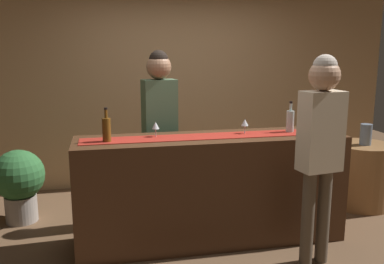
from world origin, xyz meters
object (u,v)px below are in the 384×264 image
at_px(wine_glass_mid_counter, 245,123).
at_px(bartender, 160,116).
at_px(wine_glass_near_customer, 320,123).
at_px(wine_bottle_amber, 107,129).
at_px(customer_sipping, 321,137).
at_px(vase_on_side_table, 366,134).
at_px(wine_glass_far_end, 156,126).
at_px(wine_bottle_clear, 290,121).
at_px(round_side_table, 362,175).
at_px(potted_plant_tall, 19,181).

height_order(wine_glass_mid_counter, bartender, bartender).
bearing_deg(bartender, wine_glass_near_customer, 145.14).
relative_size(wine_glass_mid_counter, bartender, 0.08).
relative_size(wine_bottle_amber, customer_sipping, 0.17).
bearing_deg(vase_on_side_table, wine_glass_near_customer, -147.09).
xyz_separation_m(wine_bottle_amber, wine_glass_mid_counter, (1.29, 0.08, -0.01)).
relative_size(wine_glass_far_end, customer_sipping, 0.08).
height_order(wine_bottle_clear, customer_sipping, customer_sipping).
relative_size(bartender, customer_sipping, 1.02).
distance_m(wine_bottle_amber, wine_bottle_clear, 1.74).
xyz_separation_m(wine_glass_mid_counter, wine_glass_far_end, (-0.85, 0.03, 0.00)).
xyz_separation_m(wine_glass_far_end, customer_sipping, (1.27, -0.69, -0.02)).
xyz_separation_m(wine_glass_mid_counter, vase_on_side_table, (1.61, 0.44, -0.27)).
relative_size(wine_bottle_clear, round_side_table, 0.41).
xyz_separation_m(wine_glass_near_customer, round_side_table, (0.92, 0.62, -0.76)).
bearing_deg(vase_on_side_table, wine_bottle_amber, -169.72).
xyz_separation_m(wine_bottle_amber, wine_glass_far_end, (0.44, 0.11, -0.01)).
bearing_deg(potted_plant_tall, customer_sipping, -29.08).
height_order(wine_bottle_clear, wine_glass_near_customer, wine_bottle_clear).
bearing_deg(wine_glass_mid_counter, wine_bottle_amber, -176.27).
relative_size(vase_on_side_table, potted_plant_tall, 0.31).
distance_m(bartender, round_side_table, 2.48).
distance_m(customer_sipping, vase_on_side_table, 1.64).
relative_size(wine_bottle_amber, wine_glass_mid_counter, 2.10).
relative_size(wine_bottle_clear, wine_glass_far_end, 2.10).
height_order(wine_glass_mid_counter, round_side_table, wine_glass_mid_counter).
relative_size(wine_glass_near_customer, bartender, 0.08).
bearing_deg(wine_bottle_clear, round_side_table, 22.72).
relative_size(wine_bottle_clear, vase_on_side_table, 1.26).
bearing_deg(vase_on_side_table, potted_plant_tall, 174.62).
bearing_deg(customer_sipping, wine_bottle_amber, 152.72).
height_order(bartender, customer_sipping, bartender).
relative_size(wine_glass_near_customer, round_side_table, 0.19).
height_order(bartender, potted_plant_tall, bartender).
distance_m(wine_glass_far_end, round_side_table, 2.62).
relative_size(wine_bottle_amber, vase_on_side_table, 1.26).
distance_m(wine_glass_near_customer, round_side_table, 1.35).
xyz_separation_m(wine_glass_near_customer, vase_on_side_table, (0.92, 0.59, -0.27)).
height_order(wine_bottle_amber, potted_plant_tall, wine_bottle_amber).
bearing_deg(bartender, wine_glass_far_end, 68.83).
distance_m(wine_bottle_amber, vase_on_side_table, 2.96).
bearing_deg(wine_bottle_clear, vase_on_side_table, 21.65).
bearing_deg(wine_glass_mid_counter, customer_sipping, -57.53).
height_order(customer_sipping, round_side_table, customer_sipping).
xyz_separation_m(wine_bottle_amber, potted_plant_tall, (-0.92, 0.89, -0.69)).
bearing_deg(vase_on_side_table, customer_sipping, -137.08).
distance_m(wine_glass_far_end, bartender, 0.52).
relative_size(wine_glass_mid_counter, vase_on_side_table, 0.60).
xyz_separation_m(wine_bottle_clear, customer_sipping, (-0.03, -0.65, -0.02)).
bearing_deg(wine_glass_far_end, round_side_table, 10.22).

